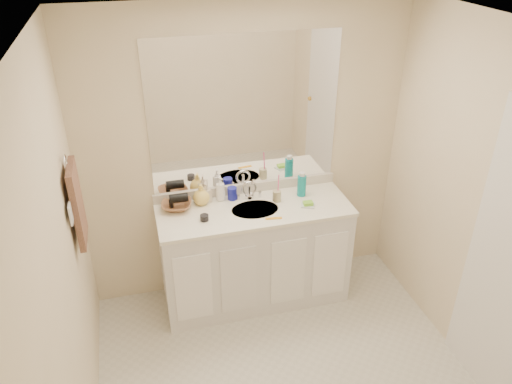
{
  "coord_description": "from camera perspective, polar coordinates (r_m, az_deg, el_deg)",
  "views": [
    {
      "loc": [
        -0.85,
        -2.2,
        2.89
      ],
      "look_at": [
        0.0,
        0.97,
        1.05
      ],
      "focal_mm": 35.0,
      "sensor_mm": 36.0,
      "label": 1
    }
  ],
  "objects": [
    {
      "name": "tan_cup",
      "position": [
        3.97,
        2.4,
        -0.45
      ],
      "size": [
        0.09,
        0.09,
        0.09
      ],
      "primitive_type": "cylinder",
      "rotation": [
        0.0,
        0.0,
        0.36
      ],
      "color": "tan",
      "rests_on": "countertop"
    },
    {
      "name": "switch_plate",
      "position": [
        3.23,
        -20.42,
        -2.34
      ],
      "size": [
        0.01,
        0.08,
        0.13
      ],
      "primitive_type": "cube",
      "color": "white",
      "rests_on": "wall_left"
    },
    {
      "name": "wicker_basket",
      "position": [
        3.92,
        -9.05,
        -1.5
      ],
      "size": [
        0.28,
        0.28,
        0.06
      ],
      "primitive_type": "imported",
      "rotation": [
        0.0,
        0.0,
        -0.2
      ],
      "color": "brown",
      "rests_on": "countertop"
    },
    {
      "name": "ceiling",
      "position": [
        2.41,
        6.3,
        17.31
      ],
      "size": [
        2.6,
        2.6,
        0.02
      ],
      "primitive_type": "cube",
      "color": "white",
      "rests_on": "wall_back"
    },
    {
      "name": "wall_right",
      "position": [
        3.51,
        25.47,
        -2.7
      ],
      "size": [
        0.02,
        2.6,
        2.4
      ],
      "primitive_type": "cube",
      "color": "beige",
      "rests_on": "floor"
    },
    {
      "name": "countertop",
      "position": [
        3.9,
        -0.19,
        -2.02
      ],
      "size": [
        1.52,
        0.57,
        0.03
      ],
      "primitive_type": "cube",
      "color": "white",
      "rests_on": "vanity_cabinet"
    },
    {
      "name": "hand_towel",
      "position": [
        3.42,
        -19.75,
        -1.31
      ],
      "size": [
        0.04,
        0.32,
        0.55
      ],
      "primitive_type": "cube",
      "color": "#4E342A",
      "rests_on": "towel_ring"
    },
    {
      "name": "mouthwash_bottle",
      "position": [
        4.05,
        5.24,
        0.71
      ],
      "size": [
        0.09,
        0.09,
        0.17
      ],
      "primitive_type": "cylinder",
      "rotation": [
        0.0,
        0.0,
        -0.34
      ],
      "color": "#0C8C95",
      "rests_on": "countertop"
    },
    {
      "name": "orange_comb",
      "position": [
        3.76,
        2.03,
        -3.02
      ],
      "size": [
        0.13,
        0.04,
        0.01
      ],
      "primitive_type": "cube",
      "rotation": [
        0.0,
        0.0,
        -0.14
      ],
      "color": "orange",
      "rests_on": "countertop"
    },
    {
      "name": "dark_jar",
      "position": [
        3.75,
        -5.92,
        -2.93
      ],
      "size": [
        0.07,
        0.07,
        0.04
      ],
      "primitive_type": "cylinder",
      "rotation": [
        0.0,
        0.0,
        0.18
      ],
      "color": "black",
      "rests_on": "countertop"
    },
    {
      "name": "faucet",
      "position": [
        4.0,
        -0.78,
        -0.02
      ],
      "size": [
        0.02,
        0.02,
        0.11
      ],
      "primitive_type": "cylinder",
      "color": "silver",
      "rests_on": "countertop"
    },
    {
      "name": "towel_ring",
      "position": [
        3.29,
        -20.95,
        3.15
      ],
      "size": [
        0.01,
        0.11,
        0.11
      ],
      "primitive_type": "torus",
      "rotation": [
        0.0,
        1.57,
        0.0
      ],
      "color": "silver",
      "rests_on": "wall_left"
    },
    {
      "name": "toothbrush",
      "position": [
        3.92,
        2.57,
        0.89
      ],
      "size": [
        0.01,
        0.04,
        0.18
      ],
      "primitive_type": "cylinder",
      "rotation": [
        0.14,
        0.0,
        -0.13
      ],
      "color": "#FC4292",
      "rests_on": "tan_cup"
    },
    {
      "name": "vanity_cabinet",
      "position": [
        4.15,
        -0.18,
        -7.22
      ],
      "size": [
        1.5,
        0.55,
        0.85
      ],
      "primitive_type": "cube",
      "color": "white",
      "rests_on": "floor"
    },
    {
      "name": "wall_back",
      "position": [
        3.98,
        -1.21,
        4.1
      ],
      "size": [
        2.6,
        0.02,
        2.4
      ],
      "primitive_type": "cube",
      "color": "beige",
      "rests_on": "floor"
    },
    {
      "name": "soap_bottle_white",
      "position": [
        3.97,
        -4.1,
        0.37
      ],
      "size": [
        0.1,
        0.1,
        0.2
      ],
      "primitive_type": "imported",
      "rotation": [
        0.0,
        0.0,
        0.35
      ],
      "color": "white",
      "rests_on": "countertop"
    },
    {
      "name": "soap_dish",
      "position": [
        3.94,
        5.95,
        -1.52
      ],
      "size": [
        0.13,
        0.12,
        0.01
      ],
      "primitive_type": "cube",
      "rotation": [
        0.0,
        0.0,
        -0.41
      ],
      "color": "silver",
      "rests_on": "countertop"
    },
    {
      "name": "blue_mug",
      "position": [
        3.99,
        -2.74,
        -0.16
      ],
      "size": [
        0.08,
        0.08,
        0.1
      ],
      "primitive_type": "cylinder",
      "rotation": [
        0.0,
        0.0,
        -0.04
      ],
      "color": "#161B99",
      "rests_on": "countertop"
    },
    {
      "name": "hair_dryer",
      "position": [
        3.89,
        -8.83,
        -0.69
      ],
      "size": [
        0.14,
        0.07,
        0.07
      ],
      "primitive_type": "cylinder",
      "rotation": [
        0.0,
        1.57,
        -0.0
      ],
      "color": "black",
      "rests_on": "wicker_basket"
    },
    {
      "name": "wall_left",
      "position": [
        2.81,
        -21.25,
        -10.13
      ],
      "size": [
        0.02,
        2.6,
        2.4
      ],
      "primitive_type": "cube",
      "color": "beige",
      "rests_on": "floor"
    },
    {
      "name": "backsplash",
      "position": [
        4.09,
        -1.12,
        0.46
      ],
      "size": [
        1.52,
        0.03,
        0.08
      ],
      "primitive_type": "cube",
      "color": "beige",
      "rests_on": "countertop"
    },
    {
      "name": "green_soap",
      "position": [
        3.93,
        5.97,
        -1.3
      ],
      "size": [
        0.08,
        0.06,
        0.03
      ],
      "primitive_type": "cube",
      "rotation": [
        0.0,
        0.0,
        -0.08
      ],
      "color": "#82D233",
      "rests_on": "soap_dish"
    },
    {
      "name": "soap_bottle_yellow",
      "position": [
        3.93,
        -6.28,
        -0.28
      ],
      "size": [
        0.16,
        0.16,
        0.17
      ],
      "primitive_type": "imported",
      "rotation": [
        0.0,
        0.0,
        0.22
      ],
      "color": "#FDD962",
      "rests_on": "countertop"
    },
    {
      "name": "mirror",
      "position": [
        3.83,
        -1.25,
        8.93
      ],
      "size": [
        1.48,
        0.01,
        1.2
      ],
      "primitive_type": "cube",
      "color": "white",
      "rests_on": "wall_back"
    },
    {
      "name": "sink_basin",
      "position": [
        3.88,
        -0.11,
        -2.13
      ],
      "size": [
        0.37,
        0.37,
        0.02
      ],
      "primitive_type": "cylinder",
      "color": "beige",
      "rests_on": "countertop"
    },
    {
      "name": "soap_bottle_cream",
      "position": [
        3.96,
        -5.76,
        -0.04
      ],
      "size": [
        0.09,
        0.09,
        0.16
      ],
      "primitive_type": "imported",
      "rotation": [
        0.0,
        0.0,
        0.19
      ],
      "color": "beige",
      "rests_on": "countertop"
    }
  ]
}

